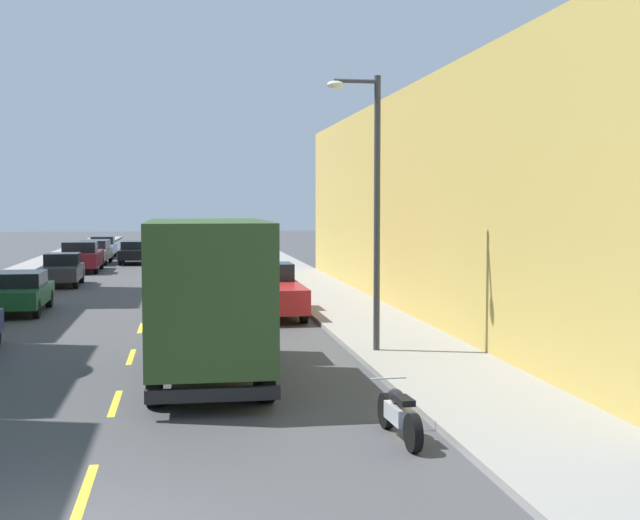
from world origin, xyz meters
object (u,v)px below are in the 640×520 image
object	(u,v)px
parked_pickup_burgundy	(82,257)
parked_hatchback_sky	(102,247)
parked_hatchback_silver	(247,265)
parked_wagon_champagne	(95,251)
delivery_box_truck	(207,291)
parked_hatchback_charcoal	(62,270)
parked_pickup_red	(270,291)
parked_sedan_forest	(19,292)
moving_black_sedan	(134,252)
street_lamp	(371,192)
parked_motorcycle	(399,414)

from	to	relation	value
parked_pickup_burgundy	parked_hatchback_sky	distance (m)	12.33
parked_pickup_burgundy	parked_hatchback_silver	distance (m)	11.06
parked_pickup_burgundy	parked_hatchback_silver	xyz separation A→B (m)	(8.73, -6.79, -0.07)
parked_pickup_burgundy	parked_wagon_champagne	world-z (taller)	parked_pickup_burgundy
parked_hatchback_sky	delivery_box_truck	bearing A→B (deg)	-81.90
parked_hatchback_charcoal	parked_pickup_red	size ratio (longest dim) A/B	0.76
parked_sedan_forest	parked_hatchback_sky	xyz separation A→B (m)	(0.04, 30.46, 0.01)
parked_hatchback_silver	moving_black_sedan	size ratio (longest dim) A/B	0.89
parked_hatchback_sky	parked_sedan_forest	bearing A→B (deg)	-90.07
parked_pickup_red	parked_hatchback_sky	distance (m)	33.67
parked_pickup_red	street_lamp	bearing A→B (deg)	-77.87
delivery_box_truck	parked_pickup_red	xyz separation A→B (m)	(2.42, 10.52, -1.12)
parked_hatchback_charcoal	parked_wagon_champagne	size ratio (longest dim) A/B	0.85
parked_sedan_forest	parked_pickup_burgundy	size ratio (longest dim) A/B	0.85
delivery_box_truck	moving_black_sedan	bearing A→B (deg)	95.56
delivery_box_truck	parked_motorcycle	distance (m)	6.04
parked_hatchback_charcoal	parked_hatchback_sky	xyz separation A→B (m)	(-0.03, 20.51, 0.00)
street_lamp	parked_hatchback_silver	distance (m)	21.80
street_lamp	parked_pickup_red	size ratio (longest dim) A/B	1.29
parked_hatchback_charcoal	moving_black_sedan	world-z (taller)	parked_hatchback_charcoal
parked_motorcycle	parked_hatchback_charcoal	bearing A→B (deg)	108.14
parked_hatchback_silver	parked_motorcycle	size ratio (longest dim) A/B	1.95
parked_hatchback_sky	parked_pickup_burgundy	bearing A→B (deg)	-89.96
parked_sedan_forest	parked_wagon_champagne	distance (m)	24.61
parked_sedan_forest	parked_hatchback_sky	bearing A→B (deg)	89.93
parked_wagon_champagne	parked_motorcycle	bearing A→B (deg)	-77.95
parked_pickup_burgundy	parked_motorcycle	xyz separation A→B (m)	(9.08, -35.80, -0.42)
delivery_box_truck	parked_motorcycle	size ratio (longest dim) A/B	3.47
parked_pickup_burgundy	parked_wagon_champagne	size ratio (longest dim) A/B	1.12
parked_hatchback_sky	moving_black_sedan	xyz separation A→B (m)	(2.53, -6.09, -0.01)
parked_sedan_forest	parked_pickup_burgundy	world-z (taller)	parked_pickup_burgundy
street_lamp	parked_hatchback_silver	bearing A→B (deg)	94.11
parked_hatchback_charcoal	parked_sedan_forest	bearing A→B (deg)	-90.42
parked_wagon_champagne	parked_motorcycle	size ratio (longest dim) A/B	2.31
parked_pickup_red	parked_motorcycle	distance (m)	15.59
delivery_box_truck	parked_hatchback_sky	world-z (taller)	delivery_box_truck
parked_hatchback_silver	parked_motorcycle	distance (m)	29.01
parked_hatchback_charcoal	parked_pickup_red	bearing A→B (deg)	-54.74
parked_hatchback_silver	parked_motorcycle	bearing A→B (deg)	-89.32
parked_wagon_champagne	moving_black_sedan	distance (m)	2.49
moving_black_sedan	parked_motorcycle	bearing A→B (deg)	-81.14
parked_hatchback_silver	parked_hatchback_sky	distance (m)	21.03
parked_hatchback_charcoal	moving_black_sedan	xyz separation A→B (m)	(2.50, 14.42, -0.01)
parked_sedan_forest	parked_pickup_red	distance (m)	8.85
street_lamp	parked_pickup_red	world-z (taller)	street_lamp
parked_hatchback_charcoal	parked_sedan_forest	world-z (taller)	parked_hatchback_charcoal
street_lamp	delivery_box_truck	bearing A→B (deg)	-149.23
parked_pickup_red	parked_motorcycle	world-z (taller)	parked_pickup_red
parked_hatchback_charcoal	parked_hatchback_sky	world-z (taller)	same
parked_sedan_forest	moving_black_sedan	bearing A→B (deg)	83.97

